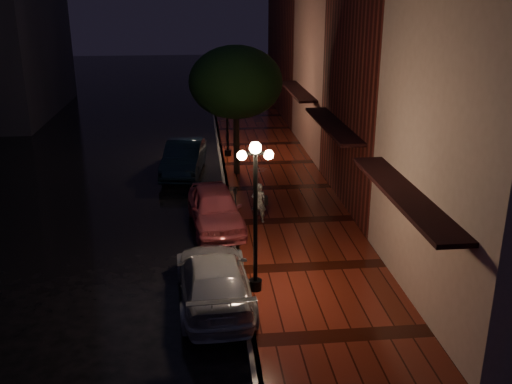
# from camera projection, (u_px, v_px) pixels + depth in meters

# --- Properties ---
(ground) EXTENTS (120.00, 120.00, 0.00)m
(ground) POSITION_uv_depth(u_px,v_px,m) (232.00, 226.00, 20.86)
(ground) COLOR black
(ground) RESTS_ON ground
(sidewalk) EXTENTS (4.50, 60.00, 0.15)m
(sidewalk) POSITION_uv_depth(u_px,v_px,m) (293.00, 222.00, 21.05)
(sidewalk) COLOR #46160C
(sidewalk) RESTS_ON ground
(curb) EXTENTS (0.25, 60.00, 0.15)m
(curb) POSITION_uv_depth(u_px,v_px,m) (232.00, 224.00, 20.83)
(curb) COLOR #595451
(curb) RESTS_ON ground
(storefront_mid) EXTENTS (5.00, 8.00, 11.00)m
(storefront_mid) POSITION_uv_depth(u_px,v_px,m) (411.00, 65.00, 21.58)
(storefront_mid) COLOR #511914
(storefront_mid) RESTS_ON ground
(storefront_far) EXTENTS (5.00, 8.00, 9.00)m
(storefront_far) POSITION_uv_depth(u_px,v_px,m) (354.00, 66.00, 29.41)
(storefront_far) COLOR #8C5951
(storefront_far) RESTS_ON ground
(storefront_extra) EXTENTS (5.00, 12.00, 10.00)m
(storefront_extra) POSITION_uv_depth(u_px,v_px,m) (316.00, 40.00, 38.63)
(storefront_extra) COLOR #511914
(storefront_extra) RESTS_ON ground
(streetlamp_near) EXTENTS (0.96, 0.36, 4.31)m
(streetlamp_near) POSITION_uv_depth(u_px,v_px,m) (255.00, 209.00, 15.34)
(streetlamp_near) COLOR black
(streetlamp_near) RESTS_ON sidewalk
(streetlamp_far) EXTENTS (0.96, 0.36, 4.31)m
(streetlamp_far) POSITION_uv_depth(u_px,v_px,m) (227.00, 108.00, 28.47)
(streetlamp_far) COLOR black
(streetlamp_far) RESTS_ON sidewalk
(street_tree) EXTENTS (4.16, 4.16, 5.80)m
(street_tree) POSITION_uv_depth(u_px,v_px,m) (236.00, 84.00, 25.12)
(street_tree) COLOR black
(street_tree) RESTS_ON sidewalk
(pink_car) EXTENTS (2.21, 4.51, 1.48)m
(pink_car) POSITION_uv_depth(u_px,v_px,m) (215.00, 208.00, 20.55)
(pink_car) COLOR #D05561
(pink_car) RESTS_ON ground
(navy_car) EXTENTS (2.21, 4.85, 1.54)m
(navy_car) POSITION_uv_depth(u_px,v_px,m) (184.00, 158.00, 26.61)
(navy_car) COLOR black
(navy_car) RESTS_ON ground
(silver_car) EXTENTS (2.22, 4.95, 1.41)m
(silver_car) POSITION_uv_depth(u_px,v_px,m) (214.00, 279.00, 15.57)
(silver_car) COLOR #A4A5AC
(silver_car) RESTS_ON ground
(woman_with_umbrella) EXTENTS (0.87, 0.88, 2.09)m
(woman_with_umbrella) POSITION_uv_depth(u_px,v_px,m) (259.00, 186.00, 20.43)
(woman_with_umbrella) COLOR beige
(woman_with_umbrella) RESTS_ON sidewalk
(parking_meter) EXTENTS (0.13, 0.12, 1.23)m
(parking_meter) POSITION_uv_depth(u_px,v_px,m) (235.00, 201.00, 20.85)
(parking_meter) COLOR black
(parking_meter) RESTS_ON sidewalk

